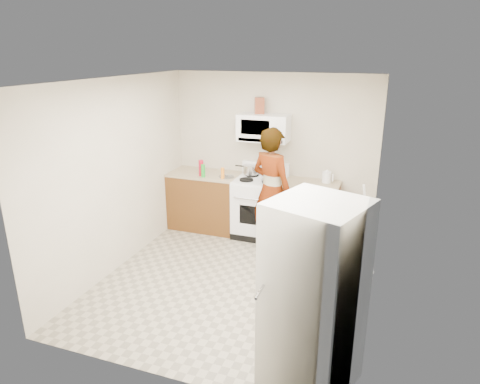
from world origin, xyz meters
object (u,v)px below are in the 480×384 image
at_px(microwave, 264,128).
at_px(saucepan, 251,170).
at_px(fridge, 314,297).
at_px(kettle, 327,177).
at_px(person, 272,191).
at_px(gas_range, 260,206).

bearing_deg(microwave, saucepan, 172.61).
xyz_separation_m(fridge, kettle, (-0.36, 3.02, 0.17)).
height_order(microwave, saucepan, microwave).
bearing_deg(saucepan, kettle, -0.30).
xyz_separation_m(microwave, person, (0.30, -0.56, -0.79)).
bearing_deg(saucepan, person, -49.67).
relative_size(microwave, kettle, 4.68).
xyz_separation_m(gas_range, fridge, (1.34, -2.87, 0.36)).
relative_size(person, kettle, 11.20).
relative_size(gas_range, kettle, 6.95).
bearing_deg(kettle, microwave, -166.90).
xyz_separation_m(fridge, saucepan, (-1.54, 3.02, 0.17)).
xyz_separation_m(microwave, fridge, (1.34, -3.00, -0.85)).
height_order(gas_range, kettle, gas_range).
bearing_deg(gas_range, saucepan, 142.72).
relative_size(microwave, person, 0.42).
distance_m(fridge, kettle, 3.04).
xyz_separation_m(gas_range, kettle, (0.98, 0.15, 0.53)).
relative_size(fridge, kettle, 10.46).
distance_m(microwave, person, 1.01).
bearing_deg(gas_range, kettle, 8.59).
relative_size(microwave, fridge, 0.45).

